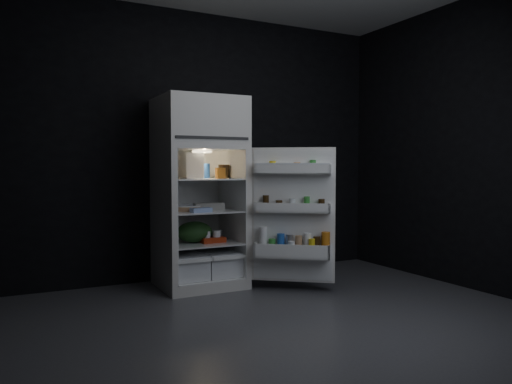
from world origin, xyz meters
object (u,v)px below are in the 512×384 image
refrigerator (198,186)px  egg_carton (209,207)px  milk_jug (196,166)px  yogurt_tray (213,240)px  fridge_door (293,217)px

refrigerator → egg_carton: 0.23m
milk_jug → yogurt_tray: (0.12, -0.11, -0.69)m
egg_carton → yogurt_tray: (0.02, -0.05, -0.31)m
refrigerator → egg_carton: bearing=-51.3°
milk_jug → egg_carton: (0.11, -0.07, -0.38)m
milk_jug → yogurt_tray: 0.71m
refrigerator → fridge_door: 0.95m
fridge_door → yogurt_tray: (-0.59, 0.47, -0.23)m
fridge_door → milk_jug: 1.03m
fridge_door → egg_carton: 0.80m
fridge_door → egg_carton: size_ratio=4.31×
fridge_door → yogurt_tray: 0.79m
fridge_door → egg_carton: fridge_door is taller
egg_carton → yogurt_tray: size_ratio=1.24×
milk_jug → egg_carton: bearing=-8.4°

